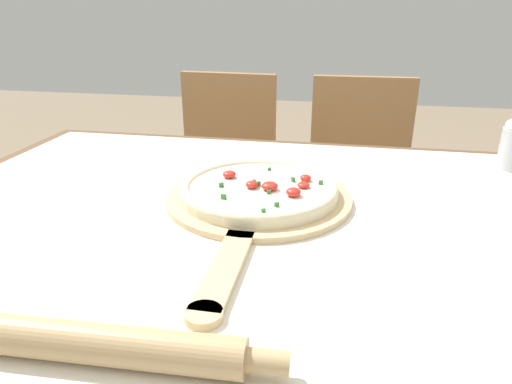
# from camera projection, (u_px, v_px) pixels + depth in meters

# --- Properties ---
(dining_table) EXTENTS (1.39, 1.05, 0.76)m
(dining_table) POSITION_uv_depth(u_px,v_px,m) (246.00, 262.00, 0.89)
(dining_table) COLOR brown
(dining_table) RESTS_ON ground_plane
(towel_cloth) EXTENTS (1.31, 0.97, 0.00)m
(towel_cloth) POSITION_uv_depth(u_px,v_px,m) (246.00, 216.00, 0.85)
(towel_cloth) COLOR white
(towel_cloth) RESTS_ON dining_table
(pizza_peel) EXTENTS (0.37, 0.59, 0.01)m
(pizza_peel) POSITION_uv_depth(u_px,v_px,m) (257.00, 202.00, 0.89)
(pizza_peel) COLOR #D6B784
(pizza_peel) RESTS_ON towel_cloth
(pizza) EXTENTS (0.31, 0.31, 0.04)m
(pizza) POSITION_uv_depth(u_px,v_px,m) (259.00, 189.00, 0.90)
(pizza) COLOR beige
(pizza) RESTS_ON pizza_peel
(rolling_pin) EXTENTS (0.40, 0.06, 0.04)m
(rolling_pin) POSITION_uv_depth(u_px,v_px,m) (103.00, 344.00, 0.49)
(rolling_pin) COLOR tan
(rolling_pin) RESTS_ON towel_cloth
(chair_left) EXTENTS (0.42, 0.42, 0.88)m
(chair_left) POSITION_uv_depth(u_px,v_px,m) (223.00, 171.00, 1.82)
(chair_left) COLOR #A37547
(chair_left) RESTS_ON ground_plane
(chair_right) EXTENTS (0.41, 0.41, 0.88)m
(chair_right) POSITION_uv_depth(u_px,v_px,m) (358.00, 180.00, 1.73)
(chair_right) COLOR #A37547
(chair_right) RESTS_ON ground_plane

